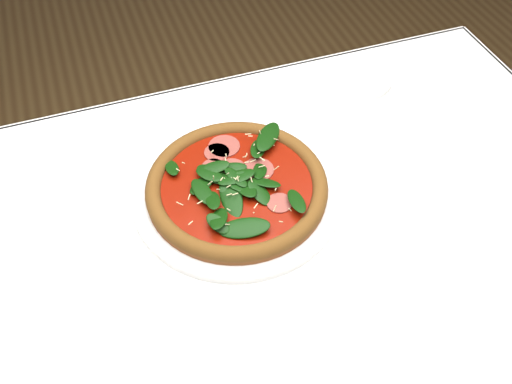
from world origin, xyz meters
name	(u,v)px	position (x,y,z in m)	size (l,w,h in m)	color
dining_table	(279,264)	(0.00, 0.00, 0.65)	(1.21, 0.81, 0.75)	white
plate	(237,192)	(-0.04, 0.09, 0.76)	(0.35, 0.35, 0.02)	white
pizza	(237,184)	(-0.04, 0.09, 0.78)	(0.34, 0.34, 0.04)	brown
saucer_far	(359,78)	(0.29, 0.30, 0.76)	(0.14, 0.14, 0.01)	white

